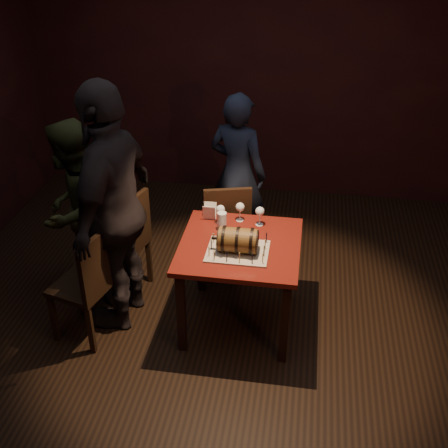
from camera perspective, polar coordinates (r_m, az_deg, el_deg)
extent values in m
plane|color=black|center=(4.58, -0.31, -10.57)|extent=(5.00, 5.00, 0.00)
cube|color=black|center=(6.14, 3.56, 15.36)|extent=(5.00, 0.04, 2.80)
cube|color=#50100D|center=(4.21, 1.63, -2.26)|extent=(0.90, 0.90, 0.04)
cube|color=black|center=(4.19, -4.36, -8.92)|extent=(0.06, 0.06, 0.71)
cube|color=black|center=(4.11, 6.17, -9.95)|extent=(0.06, 0.06, 0.71)
cube|color=black|center=(4.78, -2.35, -3.18)|extent=(0.06, 0.06, 0.71)
cube|color=black|center=(4.72, 6.77, -3.97)|extent=(0.06, 0.06, 0.71)
cube|color=#B0A18E|center=(4.11, 1.40, -2.79)|extent=(0.45, 0.35, 0.01)
cylinder|color=brown|center=(4.05, 1.42, -1.65)|extent=(0.27, 0.18, 0.18)
cylinder|color=black|center=(4.07, 0.01, -1.53)|extent=(0.02, 0.20, 0.20)
cylinder|color=black|center=(4.05, 1.42, -1.65)|extent=(0.02, 0.20, 0.20)
cylinder|color=black|center=(4.04, 2.84, -1.77)|extent=(0.02, 0.20, 0.20)
cylinder|color=black|center=(4.07, -0.54, -1.48)|extent=(0.01, 0.17, 0.17)
cylinder|color=black|center=(4.04, 3.39, -1.81)|extent=(0.01, 0.17, 0.17)
cylinder|color=black|center=(4.07, -0.83, -1.46)|extent=(0.04, 0.02, 0.02)
sphere|color=black|center=(4.08, -1.10, -1.43)|extent=(0.03, 0.03, 0.03)
cylinder|color=#E2D887|center=(3.98, -1.01, -3.19)|extent=(0.01, 0.01, 0.08)
cylinder|color=black|center=(3.96, -1.02, -2.65)|extent=(0.00, 0.00, 0.01)
cylinder|color=black|center=(3.97, 0.28, -3.30)|extent=(0.01, 0.01, 0.08)
cylinder|color=black|center=(3.94, 0.28, -2.76)|extent=(0.00, 0.00, 0.01)
cylinder|color=#E2D887|center=(3.96, 1.58, -3.42)|extent=(0.01, 0.01, 0.08)
cylinder|color=black|center=(3.93, 1.59, -2.88)|extent=(0.00, 0.00, 0.01)
cylinder|color=black|center=(3.95, 2.89, -3.53)|extent=(0.01, 0.01, 0.08)
cylinder|color=black|center=(3.92, 2.90, -2.99)|extent=(0.00, 0.00, 0.01)
cylinder|color=#E2D887|center=(3.96, 3.96, -3.48)|extent=(0.01, 0.01, 0.08)
cylinder|color=black|center=(3.93, 3.99, -2.93)|extent=(0.00, 0.00, 0.01)
cylinder|color=black|center=(4.03, 4.09, -2.76)|extent=(0.01, 0.01, 0.08)
cylinder|color=black|center=(4.01, 4.11, -2.22)|extent=(0.00, 0.00, 0.01)
cylinder|color=#E2D887|center=(4.11, 4.21, -2.07)|extent=(0.01, 0.01, 0.08)
cylinder|color=black|center=(4.09, 4.23, -1.54)|extent=(0.00, 0.00, 0.01)
cylinder|color=black|center=(4.19, 4.33, -1.40)|extent=(0.01, 0.01, 0.08)
cylinder|color=black|center=(4.16, 4.35, -0.88)|extent=(0.00, 0.00, 0.01)
cylinder|color=#E2D887|center=(4.19, 3.09, -1.30)|extent=(0.01, 0.01, 0.08)
cylinder|color=black|center=(4.17, 3.11, -0.78)|extent=(0.00, 0.00, 0.01)
cylinder|color=black|center=(4.20, 1.86, -1.20)|extent=(0.01, 0.01, 0.08)
cylinder|color=black|center=(4.18, 1.87, -0.68)|extent=(0.00, 0.00, 0.01)
cylinder|color=#E2D887|center=(4.21, 0.64, -1.10)|extent=(0.01, 0.01, 0.08)
cylinder|color=black|center=(4.19, 0.64, -0.58)|extent=(0.00, 0.00, 0.01)
cylinder|color=black|center=(4.22, -0.58, -1.00)|extent=(0.01, 0.01, 0.08)
cylinder|color=black|center=(4.20, -0.58, -0.48)|extent=(0.00, 0.00, 0.01)
cylinder|color=#E2D887|center=(4.17, -1.09, -1.42)|extent=(0.01, 0.01, 0.08)
cylinder|color=black|center=(4.15, -1.10, -0.89)|extent=(0.00, 0.00, 0.01)
cylinder|color=black|center=(4.10, -1.31, -2.09)|extent=(0.01, 0.01, 0.08)
cylinder|color=black|center=(4.08, -1.32, -1.55)|extent=(0.00, 0.00, 0.01)
cylinder|color=#E2D887|center=(4.02, -1.54, -2.78)|extent=(0.01, 0.01, 0.08)
cylinder|color=black|center=(4.00, -1.55, -2.24)|extent=(0.00, 0.00, 0.01)
cylinder|color=silver|center=(4.46, -0.35, 0.12)|extent=(0.06, 0.06, 0.01)
cylinder|color=silver|center=(4.43, -0.36, 0.64)|extent=(0.01, 0.01, 0.09)
sphere|color=silver|center=(4.40, -0.36, 1.49)|extent=(0.07, 0.07, 0.07)
sphere|color=#591114|center=(4.40, -0.36, 1.41)|extent=(0.05, 0.05, 0.05)
cylinder|color=silver|center=(4.49, 1.62, 0.38)|extent=(0.06, 0.06, 0.01)
cylinder|color=silver|center=(4.47, 1.63, 0.90)|extent=(0.01, 0.01, 0.09)
sphere|color=silver|center=(4.43, 1.65, 1.74)|extent=(0.07, 0.07, 0.07)
cylinder|color=silver|center=(4.44, 3.62, -0.06)|extent=(0.06, 0.06, 0.01)
cylinder|color=silver|center=(4.42, 3.63, 0.46)|extent=(0.01, 0.01, 0.09)
sphere|color=silver|center=(4.38, 3.67, 1.31)|extent=(0.07, 0.07, 0.07)
sphere|color=#BF594C|center=(4.38, 3.66, 1.23)|extent=(0.05, 0.05, 0.05)
cylinder|color=silver|center=(4.34, -0.21, 0.28)|extent=(0.07, 0.07, 0.15)
cylinder|color=#9E5414|center=(4.35, -0.21, 0.09)|extent=(0.06, 0.06, 0.11)
cylinder|color=white|center=(4.31, -0.21, 0.84)|extent=(0.06, 0.06, 0.02)
cube|color=black|center=(4.97, 0.13, -0.41)|extent=(0.49, 0.49, 0.04)
cube|color=black|center=(5.26, 1.77, -1.54)|extent=(0.04, 0.04, 0.43)
cube|color=black|center=(5.23, -1.92, -1.76)|extent=(0.04, 0.04, 0.43)
cube|color=black|center=(4.98, 2.30, -3.62)|extent=(0.04, 0.04, 0.43)
cube|color=black|center=(4.95, -1.61, -3.86)|extent=(0.04, 0.04, 0.43)
cube|color=black|center=(4.69, 0.38, 1.07)|extent=(0.40, 0.14, 0.46)
cube|color=black|center=(4.84, -10.57, -1.98)|extent=(0.50, 0.50, 0.04)
cube|color=black|center=(5.17, -10.82, -2.81)|extent=(0.04, 0.04, 0.43)
cube|color=black|center=(4.95, -13.05, -4.77)|extent=(0.04, 0.04, 0.43)
cube|color=black|center=(5.00, -7.61, -3.76)|extent=(0.04, 0.04, 0.43)
cube|color=black|center=(4.77, -9.76, -5.83)|extent=(0.04, 0.04, 0.43)
cube|color=black|center=(4.62, -9.02, 0.10)|extent=(0.15, 0.40, 0.46)
cube|color=black|center=(4.40, -14.28, -6.15)|extent=(0.49, 0.49, 0.04)
cube|color=black|center=(4.74, -14.37, -6.78)|extent=(0.04, 0.04, 0.43)
cube|color=black|center=(4.54, -16.91, -9.10)|extent=(0.04, 0.04, 0.43)
cube|color=black|center=(4.56, -10.91, -7.92)|extent=(0.04, 0.04, 0.43)
cube|color=black|center=(4.36, -13.38, -10.41)|extent=(0.04, 0.04, 0.43)
cube|color=black|center=(4.16, -12.72, -4.04)|extent=(0.14, 0.40, 0.46)
imported|color=#181E30|center=(5.22, 1.39, 5.17)|extent=(0.65, 0.53, 1.54)
imported|color=#343B1D|center=(4.78, -14.98, 1.41)|extent=(0.66, 0.81, 1.53)
imported|color=black|center=(4.25, -11.10, 1.48)|extent=(0.58, 1.20, 1.98)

